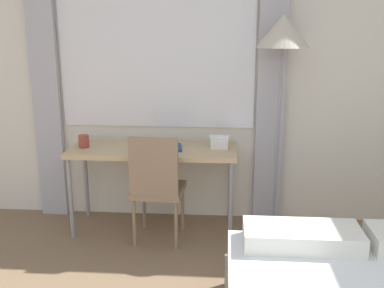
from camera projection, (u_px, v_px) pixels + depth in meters
The scene contains 7 objects.
wall_back_with_window at pixel (210, 70), 3.89m from camera, with size 5.33×0.13×2.70m.
desk at pixel (153, 155), 3.78m from camera, with size 1.40×0.51×0.73m.
desk_chair at pixel (157, 184), 3.58m from camera, with size 0.42×0.42×0.91m.
standing_lamp at pixel (283, 42), 3.50m from camera, with size 0.42×0.42×1.82m.
telephone at pixel (219, 142), 3.77m from camera, with size 0.16×0.13×0.11m.
book at pixel (168, 147), 3.73m from camera, with size 0.25×0.23×0.02m.
mug at pixel (84, 141), 3.78m from camera, with size 0.09×0.09×0.10m.
Camera 1 is at (0.06, -0.53, 1.74)m, focal length 42.00 mm.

